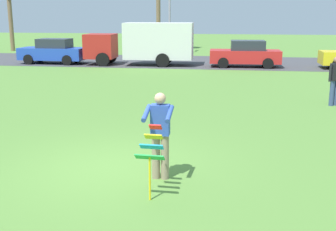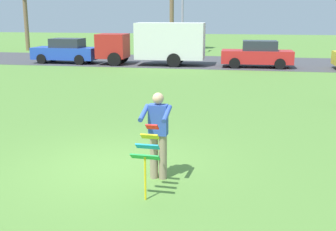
{
  "view_description": "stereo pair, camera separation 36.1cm",
  "coord_description": "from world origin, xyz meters",
  "px_view_note": "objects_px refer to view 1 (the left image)",
  "views": [
    {
      "loc": [
        2.45,
        -8.43,
        3.21
      ],
      "look_at": [
        1.09,
        0.54,
        1.05
      ],
      "focal_mm": 46.19,
      "sensor_mm": 36.0,
      "label": 1
    },
    {
      "loc": [
        2.81,
        -8.37,
        3.21
      ],
      "look_at": [
        1.09,
        0.54,
        1.05
      ],
      "focal_mm": 46.19,
      "sensor_mm": 36.0,
      "label": 2
    }
  ],
  "objects_px": {
    "kite_held": "(152,150)",
    "parked_car_red": "(245,54)",
    "person_kite_flyer": "(160,133)",
    "streetlight_pole": "(170,2)",
    "parked_car_blue": "(53,52)",
    "parked_truck_red_cab": "(146,43)",
    "person_walker_near": "(335,79)"
  },
  "relations": [
    {
      "from": "person_kite_flyer",
      "to": "parked_car_blue",
      "type": "height_order",
      "value": "person_kite_flyer"
    },
    {
      "from": "parked_car_blue",
      "to": "parked_truck_red_cab",
      "type": "height_order",
      "value": "parked_truck_red_cab"
    },
    {
      "from": "person_walker_near",
      "to": "parked_truck_red_cab",
      "type": "bearing_deg",
      "value": 129.48
    },
    {
      "from": "parked_car_blue",
      "to": "streetlight_pole",
      "type": "distance_m",
      "value": 10.13
    },
    {
      "from": "kite_held",
      "to": "parked_truck_red_cab",
      "type": "xyz_separation_m",
      "value": [
        -4.09,
        19.58,
        0.54
      ]
    },
    {
      "from": "kite_held",
      "to": "person_walker_near",
      "type": "xyz_separation_m",
      "value": [
        4.91,
        8.65,
        0.06
      ]
    },
    {
      "from": "person_kite_flyer",
      "to": "kite_held",
      "type": "relative_size",
      "value": 1.37
    },
    {
      "from": "kite_held",
      "to": "parked_car_blue",
      "type": "height_order",
      "value": "parked_car_blue"
    },
    {
      "from": "parked_car_red",
      "to": "streetlight_pole",
      "type": "height_order",
      "value": "streetlight_pole"
    },
    {
      "from": "kite_held",
      "to": "parked_car_red",
      "type": "distance_m",
      "value": 19.69
    },
    {
      "from": "kite_held",
      "to": "parked_truck_red_cab",
      "type": "distance_m",
      "value": 20.01
    },
    {
      "from": "parked_car_blue",
      "to": "person_kite_flyer",
      "type": "bearing_deg",
      "value": -61.43
    },
    {
      "from": "kite_held",
      "to": "parked_car_blue",
      "type": "distance_m",
      "value": 22.07
    },
    {
      "from": "parked_truck_red_cab",
      "to": "parked_car_red",
      "type": "height_order",
      "value": "parked_truck_red_cab"
    },
    {
      "from": "kite_held",
      "to": "person_walker_near",
      "type": "relative_size",
      "value": 0.73
    },
    {
      "from": "parked_truck_red_cab",
      "to": "streetlight_pole",
      "type": "distance_m",
      "value": 7.45
    },
    {
      "from": "parked_car_red",
      "to": "person_walker_near",
      "type": "distance_m",
      "value": 11.3
    },
    {
      "from": "parked_truck_red_cab",
      "to": "streetlight_pole",
      "type": "xyz_separation_m",
      "value": [
        0.5,
        6.97,
        2.59
      ]
    },
    {
      "from": "parked_car_red",
      "to": "parked_car_blue",
      "type": "bearing_deg",
      "value": -179.99
    },
    {
      "from": "kite_held",
      "to": "parked_car_red",
      "type": "xyz_separation_m",
      "value": [
        2.07,
        19.58,
        -0.1
      ]
    },
    {
      "from": "kite_held",
      "to": "streetlight_pole",
      "type": "bearing_deg",
      "value": 97.7
    },
    {
      "from": "kite_held",
      "to": "streetlight_pole",
      "type": "distance_m",
      "value": 26.97
    },
    {
      "from": "parked_car_blue",
      "to": "parked_truck_red_cab",
      "type": "xyz_separation_m",
      "value": [
        6.1,
        -0.0,
        0.64
      ]
    },
    {
      "from": "streetlight_pole",
      "to": "parked_car_blue",
      "type": "bearing_deg",
      "value": -133.41
    },
    {
      "from": "parked_car_red",
      "to": "person_walker_near",
      "type": "relative_size",
      "value": 2.46
    },
    {
      "from": "person_kite_flyer",
      "to": "kite_held",
      "type": "height_order",
      "value": "person_kite_flyer"
    },
    {
      "from": "parked_car_red",
      "to": "person_walker_near",
      "type": "xyz_separation_m",
      "value": [
        2.85,
        -10.93,
        0.16
      ]
    },
    {
      "from": "person_kite_flyer",
      "to": "parked_car_red",
      "type": "relative_size",
      "value": 0.41
    },
    {
      "from": "person_kite_flyer",
      "to": "parked_car_red",
      "type": "height_order",
      "value": "person_kite_flyer"
    },
    {
      "from": "parked_truck_red_cab",
      "to": "person_kite_flyer",
      "type": "bearing_deg",
      "value": -77.67
    },
    {
      "from": "parked_truck_red_cab",
      "to": "person_walker_near",
      "type": "relative_size",
      "value": 3.91
    },
    {
      "from": "person_kite_flyer",
      "to": "parked_car_blue",
      "type": "distance_m",
      "value": 21.32
    }
  ]
}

